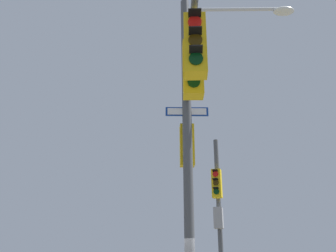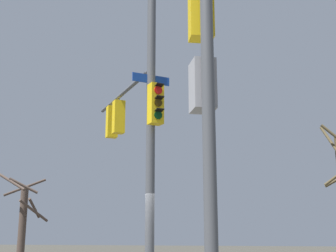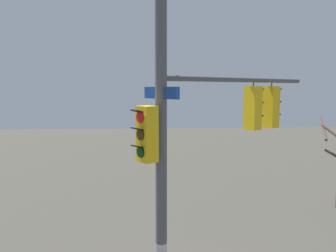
{
  "view_description": "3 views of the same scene",
  "coord_description": "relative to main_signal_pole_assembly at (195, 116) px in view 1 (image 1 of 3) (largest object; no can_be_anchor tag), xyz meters",
  "views": [
    {
      "loc": [
        7.04,
        4.46,
        1.87
      ],
      "look_at": [
        -0.3,
        -0.61,
        5.31
      ],
      "focal_mm": 39.5,
      "sensor_mm": 36.0,
      "label": 1
    },
    {
      "loc": [
        -12.0,
        -2.6,
        1.54
      ],
      "look_at": [
        -0.11,
        -0.52,
        4.36
      ],
      "focal_mm": 48.39,
      "sensor_mm": 36.0,
      "label": 2
    },
    {
      "loc": [
        -0.67,
        -6.67,
        5.72
      ],
      "look_at": [
        -0.24,
        0.39,
        4.91
      ],
      "focal_mm": 35.15,
      "sensor_mm": 36.0,
      "label": 3
    }
  ],
  "objects": [
    {
      "name": "main_signal_pole_assembly",
      "position": [
        0.0,
        0.0,
        0.0
      ],
      "size": [
        5.98,
        3.23,
        9.11
      ],
      "rotation": [
        0.0,
        0.0,
        0.59
      ],
      "color": "#4C4F54",
      "rests_on": "ground"
    },
    {
      "name": "secondary_pole_assembly",
      "position": [
        -6.03,
        -2.59,
        -1.27
      ],
      "size": [
        0.72,
        0.45,
        6.81
      ],
      "rotation": [
        0.0,
        0.0,
        0.35
      ],
      "color": "#4C4F54",
      "rests_on": "ground"
    }
  ]
}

